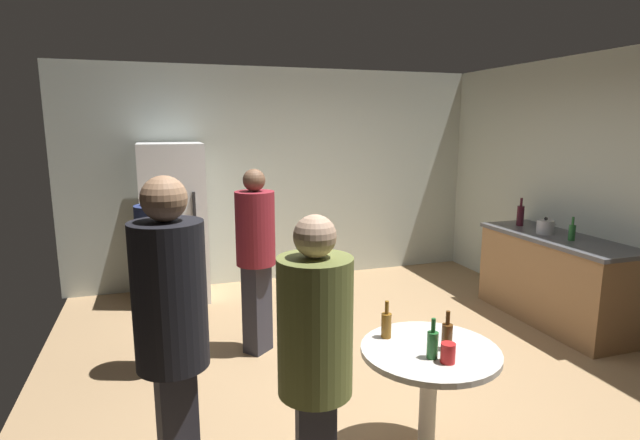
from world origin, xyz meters
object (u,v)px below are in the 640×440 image
at_px(refrigerator, 174,223).
at_px(wine_bottle_on_counter, 520,215).
at_px(kettle, 546,227).
at_px(person_in_olive_shirt, 315,362).
at_px(beer_bottle_brown, 446,336).
at_px(plastic_cup_red, 448,353).
at_px(person_in_maroon_shirt, 256,248).
at_px(person_in_black_shirt, 172,331).
at_px(foreground_table, 429,365).
at_px(beer_bottle_amber, 386,324).
at_px(beer_bottle_on_counter, 572,232).
at_px(person_in_navy_shirt, 160,264).
at_px(beer_bottle_green, 433,344).

xyz_separation_m(refrigerator, wine_bottle_on_counter, (3.64, -1.36, 0.12)).
height_order(kettle, person_in_olive_shirt, person_in_olive_shirt).
bearing_deg(beer_bottle_brown, plastic_cup_red, -118.76).
xyz_separation_m(person_in_maroon_shirt, person_in_black_shirt, (-0.75, -1.85, 0.09)).
bearing_deg(beer_bottle_brown, foreground_table, 152.55).
height_order(beer_bottle_amber, plastic_cup_red, beer_bottle_amber).
relative_size(kettle, beer_bottle_on_counter, 1.06).
height_order(kettle, person_in_navy_shirt, person_in_navy_shirt).
relative_size(plastic_cup_red, person_in_navy_shirt, 0.07).
bearing_deg(kettle, beer_bottle_amber, -149.58).
bearing_deg(wine_bottle_on_counter, foreground_table, -138.18).
height_order(refrigerator, person_in_navy_shirt, refrigerator).
relative_size(beer_bottle_green, person_in_maroon_shirt, 0.14).
bearing_deg(beer_bottle_amber, plastic_cup_red, -66.44).
distance_m(beer_bottle_brown, person_in_navy_shirt, 2.29).
bearing_deg(person_in_maroon_shirt, foreground_table, -19.93).
height_order(refrigerator, kettle, refrigerator).
relative_size(refrigerator, beer_bottle_green, 7.83).
height_order(kettle, plastic_cup_red, kettle).
bearing_deg(wine_bottle_on_counter, kettle, -95.25).
xyz_separation_m(refrigerator, kettle, (3.60, -1.78, 0.07)).
bearing_deg(beer_bottle_green, refrigerator, 109.02).
xyz_separation_m(foreground_table, beer_bottle_green, (-0.05, -0.11, 0.19)).
bearing_deg(plastic_cup_red, beer_bottle_amber, 113.56).
distance_m(wine_bottle_on_counter, person_in_black_shirt, 4.34).
distance_m(beer_bottle_brown, plastic_cup_red, 0.17).
height_order(wine_bottle_on_counter, beer_bottle_on_counter, wine_bottle_on_counter).
distance_m(beer_bottle_brown, person_in_maroon_shirt, 1.99).
relative_size(kettle, person_in_navy_shirt, 0.15).
height_order(beer_bottle_amber, beer_bottle_green, same).
bearing_deg(kettle, refrigerator, 153.65).
height_order(beer_bottle_brown, plastic_cup_red, beer_bottle_brown).
relative_size(kettle, person_in_black_shirt, 0.14).
xyz_separation_m(kettle, plastic_cup_red, (-2.32, -1.86, -0.18)).
distance_m(refrigerator, foreground_table, 3.70).
xyz_separation_m(beer_bottle_amber, beer_bottle_brown, (0.25, -0.26, 0.00)).
distance_m(wine_bottle_on_counter, person_in_navy_shirt, 3.84).
distance_m(plastic_cup_red, person_in_black_shirt, 1.44).
bearing_deg(person_in_navy_shirt, person_in_black_shirt, -21.56).
xyz_separation_m(beer_bottle_brown, person_in_navy_shirt, (-1.53, 1.70, 0.10)).
bearing_deg(refrigerator, beer_bottle_brown, -68.74).
xyz_separation_m(foreground_table, person_in_olive_shirt, (-0.81, -0.35, 0.32)).
bearing_deg(person_in_navy_shirt, beer_bottle_green, 15.38).
distance_m(person_in_olive_shirt, person_in_maroon_shirt, 2.16).
xyz_separation_m(person_in_navy_shirt, person_in_black_shirt, (0.04, -1.70, 0.13)).
relative_size(beer_bottle_brown, person_in_black_shirt, 0.13).
height_order(wine_bottle_on_counter, person_in_maroon_shirt, person_in_maroon_shirt).
bearing_deg(foreground_table, person_in_navy_shirt, 131.23).
relative_size(beer_bottle_brown, beer_bottle_green, 1.00).
relative_size(foreground_table, beer_bottle_amber, 3.48).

